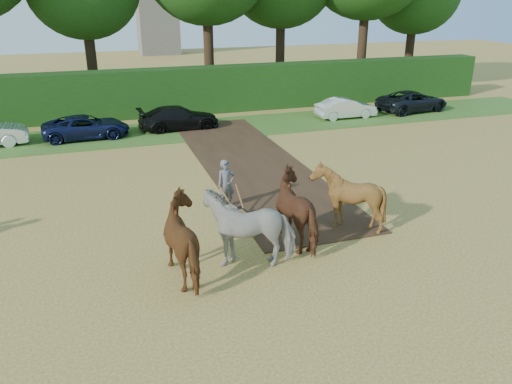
% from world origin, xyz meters
% --- Properties ---
extents(ground, '(120.00, 120.00, 0.00)m').
position_xyz_m(ground, '(0.00, 0.00, 0.00)').
color(ground, gold).
rests_on(ground, ground).
extents(earth_strip, '(4.50, 17.00, 0.05)m').
position_xyz_m(earth_strip, '(1.50, 7.00, 0.03)').
color(earth_strip, '#472D1C').
rests_on(earth_strip, ground).
extents(grass_verge, '(50.00, 5.00, 0.03)m').
position_xyz_m(grass_verge, '(0.00, 14.00, 0.01)').
color(grass_verge, '#38601E').
rests_on(grass_verge, ground).
extents(hedgerow, '(46.00, 1.60, 3.00)m').
position_xyz_m(hedgerow, '(0.00, 18.50, 1.50)').
color(hedgerow, '#14380F').
rests_on(hedgerow, ground).
extents(plough_team, '(7.55, 6.00, 2.27)m').
position_xyz_m(plough_team, '(-0.33, -1.23, 1.12)').
color(plough_team, brown).
rests_on(plough_team, ground).
extents(parked_cars, '(36.19, 2.96, 1.48)m').
position_xyz_m(parked_cars, '(-0.35, 14.16, 0.68)').
color(parked_cars, silver).
rests_on(parked_cars, ground).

